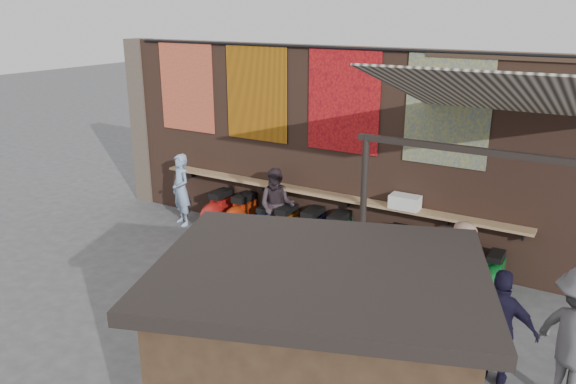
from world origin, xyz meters
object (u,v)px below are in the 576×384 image
at_px(scooter_stool_9, 457,264).
at_px(scooter_stool_3, 284,226).
at_px(scooter_stool_0, 219,210).
at_px(scooter_stool_5, 337,235).
at_px(scooter_stool_6, 365,246).
at_px(scooter_stool_1, 242,214).
at_px(scooter_stool_2, 265,223).
at_px(scooter_stool_8, 425,260).
at_px(diner_left, 181,190).
at_px(diner_right, 277,206).
at_px(scooter_stool_10, 494,273).
at_px(shopper_navy, 499,329).
at_px(scooter_stool_7, 393,249).
at_px(shelf_box, 405,202).
at_px(scooter_stool_4, 311,230).
at_px(shopper_tan, 461,264).

bearing_deg(scooter_stool_9, scooter_stool_3, -179.64).
distance_m(scooter_stool_0, scooter_stool_5, 2.92).
bearing_deg(scooter_stool_6, scooter_stool_1, 178.60).
relative_size(scooter_stool_2, scooter_stool_8, 1.06).
relative_size(scooter_stool_8, diner_left, 0.43).
bearing_deg(diner_right, diner_left, 166.94).
relative_size(scooter_stool_10, shopper_navy, 0.44).
xyz_separation_m(scooter_stool_2, scooter_stool_7, (2.86, -0.02, 0.05)).
distance_m(scooter_stool_5, scooter_stool_9, 2.38).
xyz_separation_m(shelf_box, scooter_stool_4, (-1.84, -0.27, -0.84)).
bearing_deg(scooter_stool_7, scooter_stool_8, -0.66).
distance_m(scooter_stool_2, shopper_tan, 4.36).
bearing_deg(shopper_tan, shelf_box, 84.60).
xyz_separation_m(scooter_stool_4, scooter_stool_5, (0.60, -0.01, 0.01)).
xyz_separation_m(scooter_stool_2, scooter_stool_4, (1.08, 0.03, 0.06)).
bearing_deg(scooter_stool_4, scooter_stool_6, -2.53).
bearing_deg(shelf_box, scooter_stool_7, -100.38).
relative_size(scooter_stool_8, shopper_tan, 0.48).
height_order(scooter_stool_4, scooter_stool_5, scooter_stool_5).
relative_size(scooter_stool_0, scooter_stool_9, 1.09).
distance_m(scooter_stool_0, shopper_navy, 6.97).
xyz_separation_m(scooter_stool_8, shopper_navy, (1.73, -2.54, 0.48)).
distance_m(scooter_stool_8, scooter_stool_9, 0.57).
height_order(scooter_stool_4, scooter_stool_8, scooter_stool_4).
xyz_separation_m(scooter_stool_5, diner_right, (-1.39, -0.01, 0.36)).
distance_m(scooter_stool_3, scooter_stool_5, 1.19).
bearing_deg(shopper_tan, scooter_stool_7, 95.25).
bearing_deg(scooter_stool_2, shopper_navy, -26.24).
relative_size(scooter_stool_9, diner_right, 0.50).
relative_size(scooter_stool_0, scooter_stool_6, 1.21).
bearing_deg(scooter_stool_10, scooter_stool_5, -179.33).
bearing_deg(scooter_stool_3, scooter_stool_1, 176.57).
xyz_separation_m(scooter_stool_4, scooter_stool_7, (1.78, -0.05, -0.01)).
bearing_deg(scooter_stool_0, diner_left, -161.90).
distance_m(scooter_stool_2, scooter_stool_9, 4.06).
xyz_separation_m(scooter_stool_0, shopper_tan, (5.52, -0.75, 0.32)).
bearing_deg(scooter_stool_7, scooter_stool_2, 179.56).
distance_m(scooter_stool_8, diner_right, 3.23).
height_order(scooter_stool_0, scooter_stool_9, scooter_stool_0).
bearing_deg(scooter_stool_3, scooter_stool_10, 0.96).
xyz_separation_m(scooter_stool_8, scooter_stool_9, (0.57, 0.03, 0.04)).
xyz_separation_m(scooter_stool_0, scooter_stool_3, (1.73, -0.03, -0.02)).
xyz_separation_m(scooter_stool_7, diner_right, (-2.57, 0.02, 0.39)).
bearing_deg(scooter_stool_6, scooter_stool_7, 0.19).
relative_size(scooter_stool_0, scooter_stool_8, 1.23).
xyz_separation_m(scooter_stool_4, scooter_stool_6, (1.23, -0.05, -0.07)).
height_order(scooter_stool_6, scooter_stool_10, same).
height_order(scooter_stool_1, scooter_stool_4, scooter_stool_1).
relative_size(scooter_stool_0, scooter_stool_2, 1.16).
xyz_separation_m(scooter_stool_2, scooter_stool_10, (4.67, 0.05, -0.01)).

